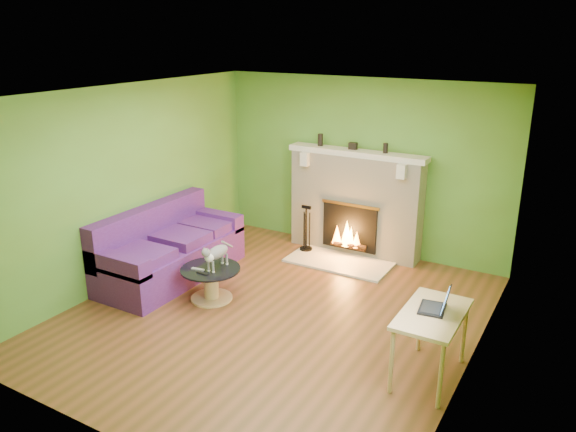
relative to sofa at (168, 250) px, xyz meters
name	(u,v)px	position (x,y,z in m)	size (l,w,h in m)	color
floor	(275,314)	(1.86, -0.23, -0.37)	(5.00, 5.00, 0.00)	brown
ceiling	(273,94)	(1.86, -0.23, 2.23)	(5.00, 5.00, 0.00)	white
wall_back	(362,166)	(1.86, 2.27, 0.93)	(5.00, 5.00, 0.00)	#52802A
wall_front	(102,300)	(1.86, -2.73, 0.93)	(5.00, 5.00, 0.00)	#52802A
wall_left	(128,185)	(-0.39, -0.23, 0.93)	(5.00, 5.00, 0.00)	#52802A
wall_right	(479,249)	(4.11, -0.23, 0.93)	(5.00, 5.00, 0.00)	#52802A
window_frame	(456,256)	(4.10, -1.13, 1.18)	(1.20, 1.20, 0.00)	silver
window_pane	(455,256)	(4.09, -1.13, 1.18)	(1.06, 1.06, 0.00)	white
fireplace	(355,203)	(1.86, 2.09, 0.40)	(2.10, 0.46, 1.58)	beige
hearth	(339,262)	(1.86, 1.57, -0.36)	(1.50, 0.75, 0.03)	beige
mantel	(357,153)	(1.86, 2.07, 1.17)	(2.10, 0.28, 0.08)	beige
sofa	(168,250)	(0.00, 0.00, 0.00)	(0.97, 2.14, 0.96)	#471960
coffee_table	(211,281)	(0.95, -0.28, -0.13)	(0.75, 0.75, 0.42)	tan
desk	(432,320)	(3.81, -0.55, 0.25)	(0.55, 0.95, 0.70)	tan
cat	(217,255)	(1.03, -0.23, 0.22)	(0.20, 0.56, 0.35)	#5C5C60
remote_silver	(198,269)	(0.85, -0.40, 0.06)	(0.17, 0.04, 0.02)	gray
remote_black	(203,273)	(0.97, -0.46, 0.06)	(0.16, 0.04, 0.02)	black
laptop	(433,298)	(3.79, -0.50, 0.45)	(0.28, 0.32, 0.24)	black
fire_tools	(306,228)	(1.23, 1.72, 0.01)	(0.19, 0.19, 0.71)	black
mantel_vase_left	(320,140)	(1.25, 2.10, 1.30)	(0.08, 0.08, 0.18)	black
mantel_vase_right	(386,148)	(2.28, 2.10, 1.28)	(0.07, 0.07, 0.14)	black
mantel_box	(353,146)	(1.78, 2.10, 1.26)	(0.12, 0.08, 0.10)	black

